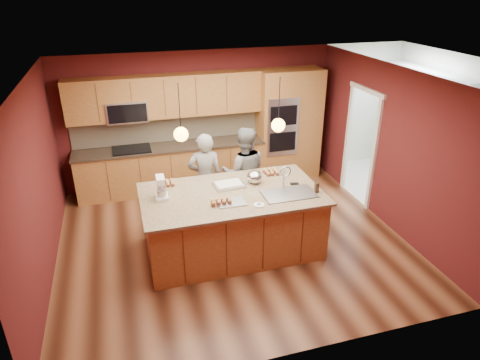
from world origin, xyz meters
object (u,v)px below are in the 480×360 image
object	(u,v)px
person_right	(244,173)
stand_mixer	(161,189)
island	(233,221)
mixing_bowl	(255,177)
person_left	(205,178)

from	to	relation	value
person_right	stand_mixer	bearing A→B (deg)	41.13
island	mixing_bowl	distance (m)	0.77
stand_mixer	mixing_bowl	size ratio (longest dim) A/B	1.38
island	person_left	distance (m)	1.08
person_right	mixing_bowl	world-z (taller)	person_right
stand_mixer	mixing_bowl	world-z (taller)	stand_mixer
person_left	mixing_bowl	xyz separation A→B (m)	(0.64, -0.77, 0.29)
island	person_right	xyz separation A→B (m)	(0.48, 1.01, 0.32)
person_left	person_right	distance (m)	0.70
person_left	mixing_bowl	bearing A→B (deg)	136.86
person_right	stand_mixer	distance (m)	1.80
person_left	person_right	world-z (taller)	person_right
mixing_bowl	island	bearing A→B (deg)	-150.22
person_right	island	bearing A→B (deg)	75.54
island	stand_mixer	size ratio (longest dim) A/B	7.91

